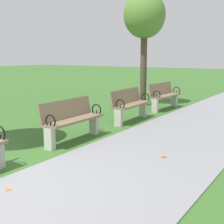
{
  "coord_description": "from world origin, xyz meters",
  "views": [
    {
      "loc": [
        3.84,
        -2.33,
        1.85
      ],
      "look_at": [
        -0.05,
        3.55,
        0.55
      ],
      "focal_mm": 49.7,
      "sensor_mm": 36.0,
      "label": 1
    }
  ],
  "objects_px": {
    "park_bench_3": "(130,104)",
    "park_bench_4": "(164,95)",
    "park_bench_2": "(72,119)",
    "tree_2": "(144,17)"
  },
  "relations": [
    {
      "from": "park_bench_3",
      "to": "park_bench_4",
      "type": "bearing_deg",
      "value": 90.0
    },
    {
      "from": "park_bench_3",
      "to": "park_bench_4",
      "type": "distance_m",
      "value": 2.32
    },
    {
      "from": "park_bench_3",
      "to": "tree_2",
      "type": "xyz_separation_m",
      "value": [
        -0.98,
        2.63,
        2.68
      ]
    },
    {
      "from": "tree_2",
      "to": "park_bench_4",
      "type": "bearing_deg",
      "value": -17.24
    },
    {
      "from": "park_bench_2",
      "to": "park_bench_3",
      "type": "relative_size",
      "value": 0.99
    },
    {
      "from": "park_bench_3",
      "to": "tree_2",
      "type": "height_order",
      "value": "tree_2"
    },
    {
      "from": "park_bench_4",
      "to": "tree_2",
      "type": "height_order",
      "value": "tree_2"
    },
    {
      "from": "park_bench_2",
      "to": "park_bench_3",
      "type": "xyz_separation_m",
      "value": [
        0.0,
        2.5,
        0.0
      ]
    },
    {
      "from": "park_bench_2",
      "to": "park_bench_3",
      "type": "distance_m",
      "value": 2.5
    },
    {
      "from": "park_bench_4",
      "to": "park_bench_2",
      "type": "bearing_deg",
      "value": -90.0
    }
  ]
}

